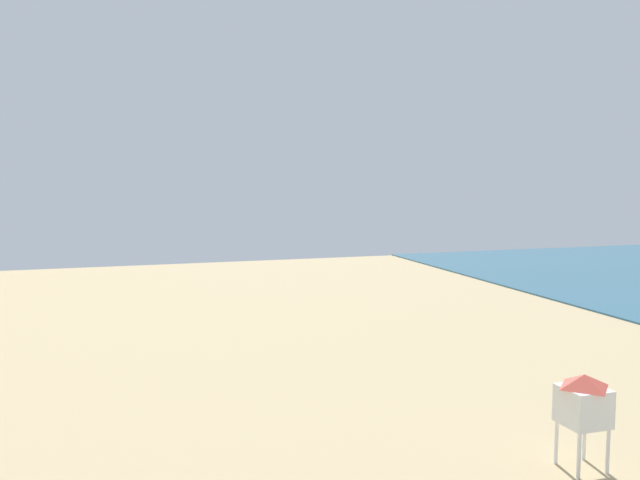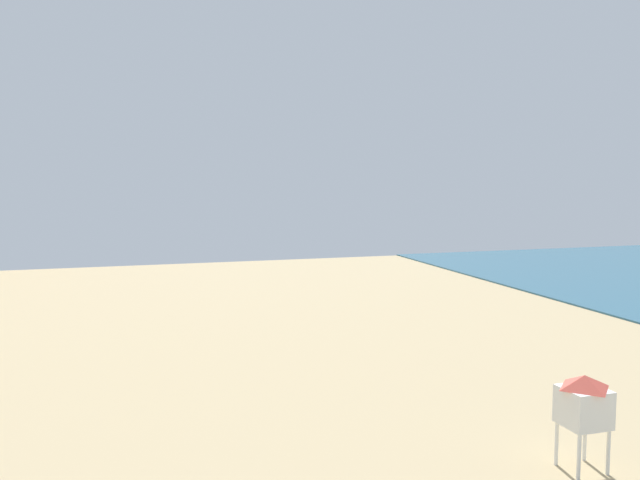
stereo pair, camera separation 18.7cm
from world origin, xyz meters
name	(u,v)px [view 1 (the left image)]	position (x,y,z in m)	size (l,w,h in m)	color
lifeguard_stand	(583,401)	(8.89, 15.32, 1.84)	(1.10, 1.10, 2.55)	white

